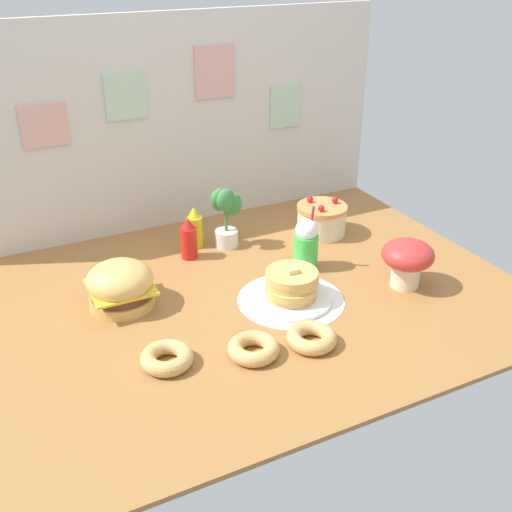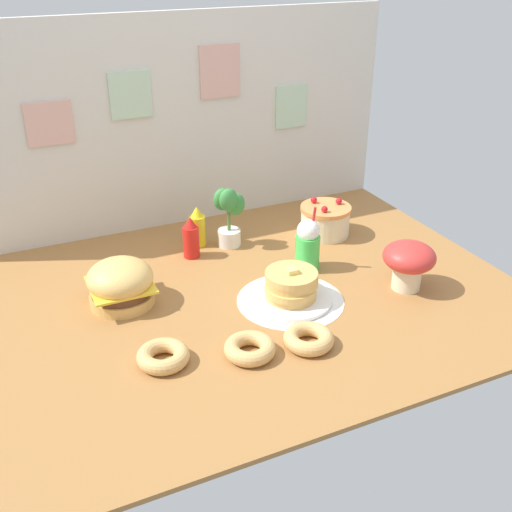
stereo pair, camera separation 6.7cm
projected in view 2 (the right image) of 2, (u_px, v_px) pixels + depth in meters
ground_plane at (248, 296)px, 2.62m from camera, size 2.30×1.73×0.02m
back_wall at (178, 123)px, 3.06m from camera, size 2.30×0.04×1.07m
doily_mat at (290, 300)px, 2.57m from camera, size 0.46×0.46×0.00m
burger at (121, 283)px, 2.52m from camera, size 0.27×0.27×0.20m
pancake_stack at (291, 288)px, 2.55m from camera, size 0.35×0.35×0.15m
layer_cake at (325, 220)px, 3.11m from camera, size 0.26×0.26×0.19m
ketchup_bottle at (191, 238)px, 2.89m from camera, size 0.08×0.08×0.21m
mustard_bottle at (197, 227)px, 3.00m from camera, size 0.08×0.08×0.21m
cream_soda_cup at (308, 245)px, 2.77m from camera, size 0.11×0.11×0.31m
donut_pink_glaze at (163, 356)px, 2.18m from camera, size 0.19×0.19×0.06m
donut_chocolate at (250, 348)px, 2.23m from camera, size 0.19×0.19×0.06m
donut_vanilla at (309, 338)px, 2.28m from camera, size 0.19×0.19×0.06m
potted_plant at (229, 214)px, 2.96m from camera, size 0.15×0.13×0.32m
mushroom_stool at (409, 261)px, 2.61m from camera, size 0.23×0.23×0.22m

